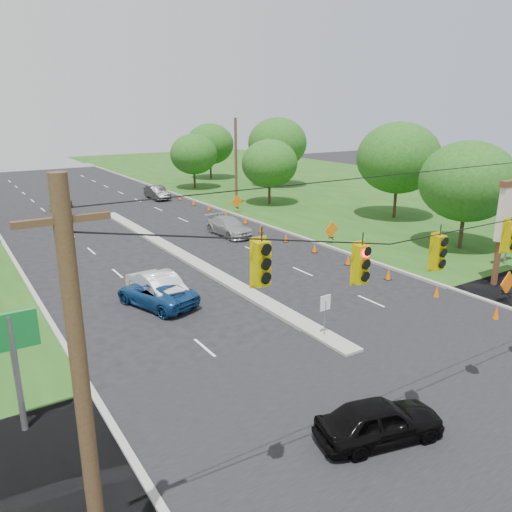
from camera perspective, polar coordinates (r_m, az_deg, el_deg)
ground at (r=19.49m, az=19.63°, el=-15.33°), size 160.00×160.00×0.00m
grass_right at (r=53.72m, az=22.82°, el=4.61°), size 40.00×160.00×0.06m
cross_street at (r=19.49m, az=19.63°, el=-15.33°), size 160.00×14.00×0.02m
curb_left at (r=41.03m, az=-26.62°, el=0.73°), size 0.25×110.00×0.16m
curb_right at (r=47.28m, az=-1.68°, el=4.43°), size 0.25×110.00×0.16m
median at (r=35.00m, az=-8.25°, el=-0.14°), size 1.00×34.00×0.18m
median_sign at (r=22.46m, az=7.91°, el=-5.89°), size 0.55×0.06×2.05m
signal_span at (r=16.90m, az=23.80°, el=-2.17°), size 25.60×0.32×9.00m
utility_pole_far_right at (r=52.03m, az=-2.31°, el=10.57°), size 0.28×0.28×9.00m
cone_0 at (r=27.20m, az=25.76°, el=-5.90°), size 0.32×0.32×0.70m
cone_1 at (r=28.99m, az=19.95°, el=-3.86°), size 0.32×0.32×0.70m
cone_2 at (r=31.07m, az=14.89°, el=-2.04°), size 0.32×0.32×0.70m
cone_3 at (r=33.39m, az=10.51°, el=-0.44°), size 0.32×0.32×0.70m
cone_4 at (r=35.91m, az=6.72°, el=0.93°), size 0.32×0.32×0.70m
cone_5 at (r=38.57m, az=3.43°, el=2.13°), size 0.32×0.32×0.70m
cone_6 at (r=41.36m, az=0.58°, el=3.15°), size 0.32×0.32×0.70m
cone_7 at (r=44.56m, az=-1.25°, el=4.14°), size 0.32×0.32×0.70m
cone_8 at (r=47.51m, az=-3.46°, el=4.90°), size 0.32×0.32×0.70m
cone_9 at (r=50.54m, az=-5.41°, el=5.57°), size 0.32×0.32×0.70m
cone_10 at (r=53.62m, az=-7.15°, el=6.15°), size 0.32×0.32×0.70m
cone_11 at (r=56.75m, az=-8.70°, el=6.67°), size 0.32×0.32×0.70m
cone_12 at (r=59.93m, az=-10.09°, el=7.13°), size 0.32×0.32×0.70m
work_sign_0 at (r=29.40m, az=26.81°, el=-2.86°), size 1.27×0.58×1.37m
work_sign_1 at (r=37.97m, az=8.62°, el=2.89°), size 1.27×0.58×1.37m
work_sign_2 at (r=49.11m, az=-2.20°, el=6.19°), size 1.27×0.58×1.37m
tree_7 at (r=38.69m, az=23.02°, el=7.84°), size 6.72×6.72×7.84m
tree_8 at (r=47.88m, az=15.98°, el=10.72°), size 7.56×7.56×8.82m
tree_9 at (r=53.07m, az=1.56°, el=10.52°), size 5.88×5.88×6.86m
tree_10 at (r=65.69m, az=2.47°, el=12.78°), size 7.56×7.56×8.82m
tree_11 at (r=73.05m, az=-5.27°, el=12.63°), size 6.72×6.72×7.84m
tree_12 at (r=64.18m, az=-7.14°, el=11.47°), size 5.88×5.88×6.86m
black_sedan at (r=16.71m, az=13.95°, el=-17.80°), size 4.35×2.56×1.39m
white_sedan at (r=27.56m, az=-11.43°, el=-3.23°), size 1.84×4.86×1.58m
blue_pickup at (r=26.66m, az=-11.33°, el=-4.21°), size 3.61×5.22×1.33m
silver_car_far at (r=40.53m, az=-3.11°, el=3.40°), size 2.13×5.09×1.47m
silver_car_oncoming at (r=54.87m, az=-21.39°, el=5.72°), size 3.10×4.27×1.35m
dark_car_receding at (r=57.90m, az=-11.26°, el=7.14°), size 1.63×4.55×1.49m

